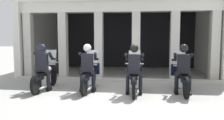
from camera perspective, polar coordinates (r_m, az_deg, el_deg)
ground_plane at (r=10.37m, az=1.68°, el=-4.30°), size 80.00×80.00×0.00m
station_building at (r=12.10m, az=2.42°, el=7.39°), size 9.14×4.93×3.49m
kerb_strip at (r=9.32m, az=1.05°, el=-5.02°), size 8.64×0.24×0.12m
motorcycle_far_left at (r=8.14m, az=-16.41°, el=-3.62°), size 0.62×2.04×1.35m
police_officer_far_left at (r=7.83m, az=-17.31°, el=-0.76°), size 0.63×0.61×1.58m
motorcycle_center_left at (r=7.72m, az=-5.74°, el=-3.91°), size 0.62×2.04×1.35m
police_officer_center_left at (r=7.38m, az=-6.25°, el=-0.91°), size 0.63×0.61×1.58m
motorcycle_center_right at (r=7.35m, az=5.69°, el=-4.38°), size 0.62×2.04×1.35m
police_officer_center_right at (r=7.01m, az=5.68°, el=-1.24°), size 0.63×0.61×1.58m
motorcycle_far_right at (r=7.68m, az=17.23°, el=-4.17°), size 0.62×2.04×1.35m
police_officer_far_right at (r=7.35m, az=17.72°, el=-1.16°), size 0.63×0.61×1.58m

